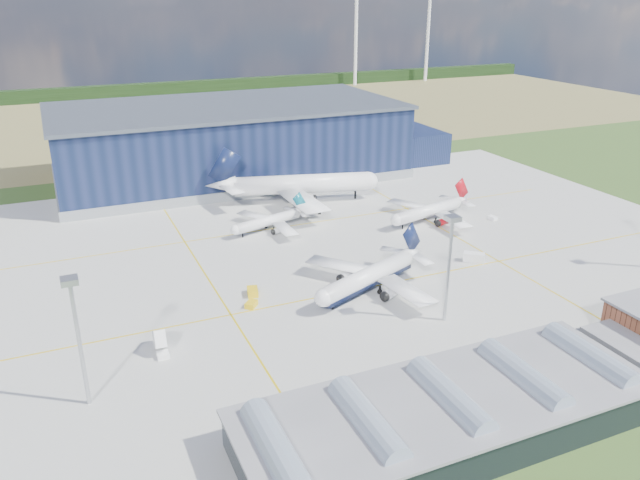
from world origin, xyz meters
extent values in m
plane|color=#2D4A1B|center=(0.00, 0.00, 0.00)|extent=(600.00, 600.00, 0.00)
cube|color=#AEADA8|center=(0.00, 10.00, 0.03)|extent=(220.00, 160.00, 0.06)
cube|color=#DEBA0B|center=(0.00, -10.00, 0.07)|extent=(180.00, 0.40, 0.02)
cube|color=#DEBA0B|center=(0.00, 35.00, 0.07)|extent=(180.00, 0.40, 0.02)
cube|color=#DEBA0B|center=(-30.00, 10.00, 0.07)|extent=(0.40, 120.00, 0.02)
cube|color=#DEBA0B|center=(40.00, 10.00, 0.07)|extent=(0.40, 120.00, 0.02)
cube|color=olive|center=(0.00, 220.00, 0.00)|extent=(600.00, 220.00, 0.01)
cube|color=black|center=(0.00, 300.00, 4.00)|extent=(600.00, 8.00, 8.00)
cylinder|color=white|center=(150.00, 290.00, 35.00)|extent=(2.40, 2.40, 70.00)
cylinder|color=white|center=(210.00, 290.00, 35.00)|extent=(2.40, 2.40, 70.00)
cube|color=#101B38|center=(0.00, 95.00, 12.50)|extent=(120.00, 60.00, 25.00)
cube|color=gray|center=(0.00, 95.00, 1.60)|extent=(121.00, 61.00, 3.20)
cube|color=#48505B|center=(0.00, 95.00, 25.50)|extent=(122.00, 62.00, 1.20)
cube|color=#101B38|center=(72.00, 90.00, 6.00)|extent=(24.00, 30.00, 12.00)
cube|color=black|center=(-10.00, -60.00, 3.00)|extent=(65.00, 22.00, 6.00)
cube|color=slate|center=(-10.00, -60.00, 6.20)|extent=(66.00, 23.00, 0.50)
cube|color=slate|center=(30.00, -60.00, 3.00)|extent=(10.00, 18.00, 6.00)
cylinder|color=#8D9CAE|center=(-38.00, -60.00, 6.40)|extent=(4.40, 18.00, 4.40)
cylinder|color=#8D9CAE|center=(-24.00, -60.00, 6.40)|extent=(4.40, 18.00, 4.40)
cylinder|color=#8D9CAE|center=(-10.00, -60.00, 6.40)|extent=(4.40, 18.00, 4.40)
cylinder|color=#8D9CAE|center=(4.00, -60.00, 6.40)|extent=(4.40, 18.00, 4.40)
cylinder|color=#8D9CAE|center=(18.00, -60.00, 6.40)|extent=(4.40, 18.00, 4.40)
cylinder|color=#B2B5B9|center=(-60.00, -30.00, 11.00)|extent=(0.70, 0.70, 22.00)
cube|color=#B2B5B9|center=(-60.00, -30.00, 22.50)|extent=(2.60, 2.60, 1.00)
cylinder|color=#B2B5B9|center=(10.00, -30.00, 11.00)|extent=(0.70, 0.70, 22.00)
cube|color=#B2B5B9|center=(10.00, -30.00, 22.50)|extent=(2.60, 2.60, 1.00)
cube|color=yellow|center=(-22.88, -2.92, 0.79)|extent=(3.10, 4.20, 1.57)
cube|color=yellow|center=(-24.92, -8.32, 0.64)|extent=(3.44, 3.52, 1.28)
cube|color=white|center=(58.16, 15.82, 0.58)|extent=(2.17, 2.91, 1.16)
cube|color=white|center=(33.98, -7.61, 1.20)|extent=(5.53, 5.19, 2.39)
cube|color=white|center=(16.10, -46.00, 1.30)|extent=(5.44, 2.62, 2.61)
cube|color=white|center=(-46.18, -18.37, 1.66)|extent=(2.31, 5.28, 3.32)
camera|label=1|loc=(-59.48, -124.00, 63.51)|focal=35.00mm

